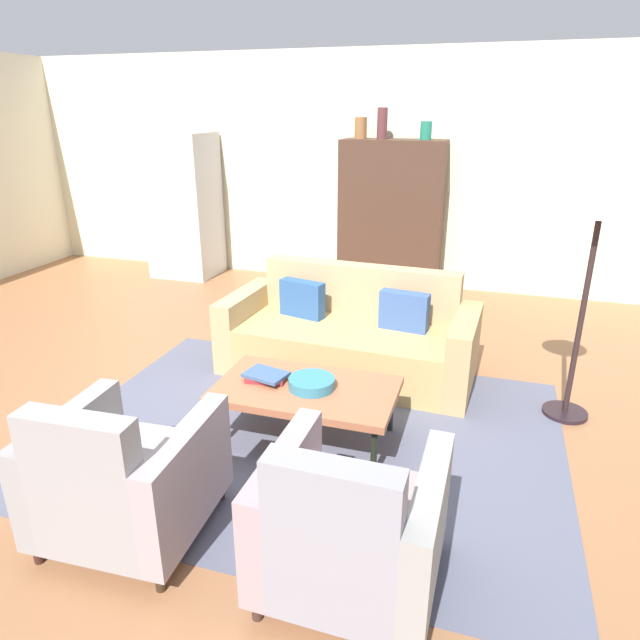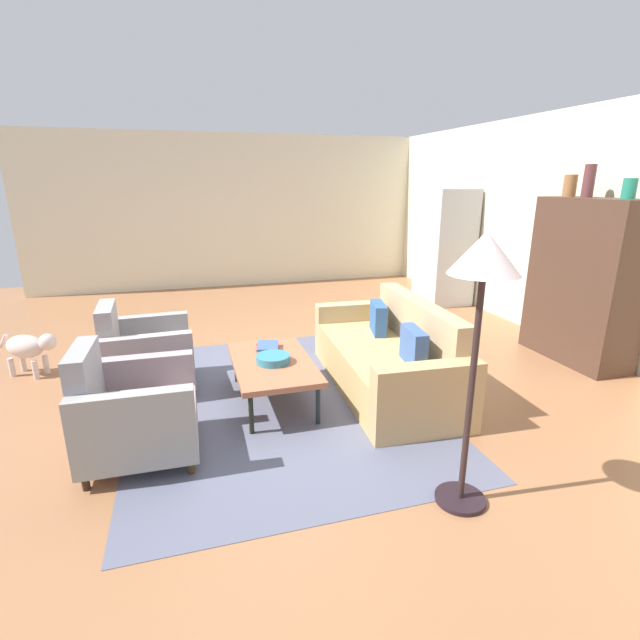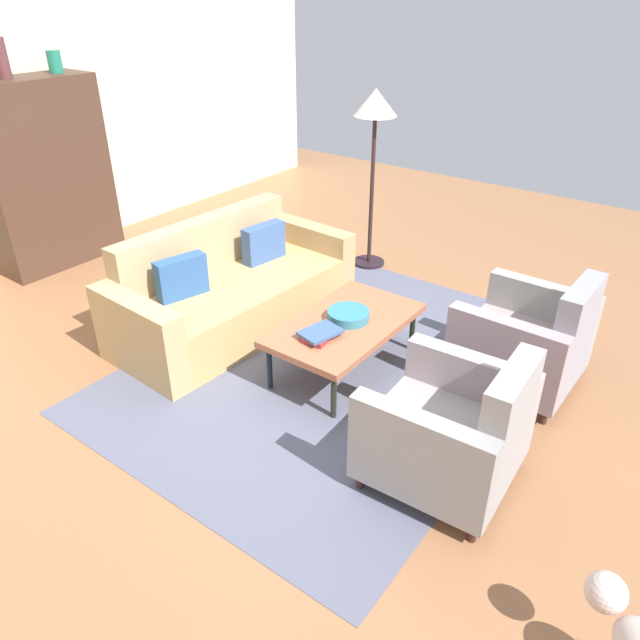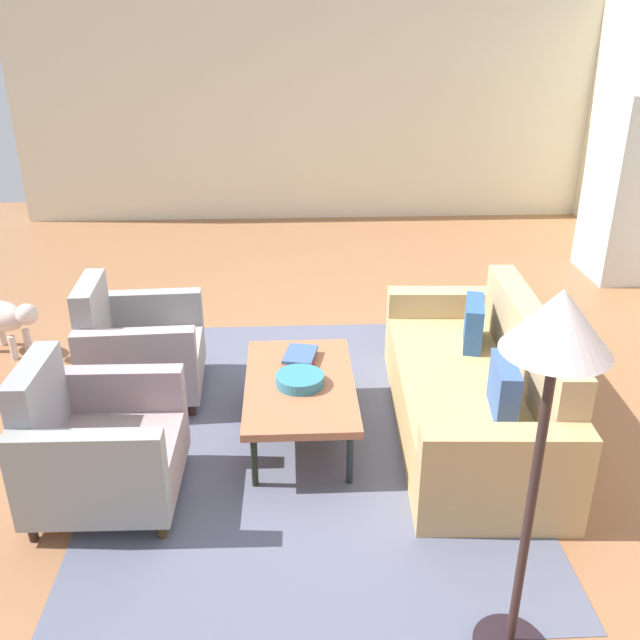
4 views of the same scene
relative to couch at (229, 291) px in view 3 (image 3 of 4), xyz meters
The scene contains 12 objects.
ground_plane 1.12m from the couch, 116.59° to the right, with size 11.26×11.26×0.00m, color #94623F.
area_rug 1.17m from the couch, 90.23° to the right, with size 3.40×2.60×0.01m, color #55596C.
couch is the anchor object (origin of this frame).
coffee_table 1.19m from the couch, 90.22° to the right, with size 1.20×0.70×0.40m.
armchair_left 2.43m from the couch, 104.34° to the right, with size 0.84×0.84×0.88m.
armchair_right 2.43m from the couch, 75.82° to the right, with size 0.81×0.81×0.88m.
fruit_bowl 1.20m from the couch, 88.21° to the right, with size 0.31×0.31×0.07m, color teal.
book_stack 1.22m from the couch, 103.98° to the right, with size 0.31×0.26×0.06m.
cabinet 2.42m from the couch, 92.64° to the left, with size 1.20×0.51×1.80m.
vase_round 2.89m from the couch, 96.31° to the left, with size 0.12×0.12×0.34m, color brown.
vase_small 2.84m from the couch, 84.07° to the left, with size 0.13×0.13×0.20m, color #207C60.
floor_lamp 2.10m from the couch, ahead, with size 0.40×0.40×1.72m.
Camera 3 is at (-2.66, -2.33, 2.57)m, focal length 33.61 mm.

